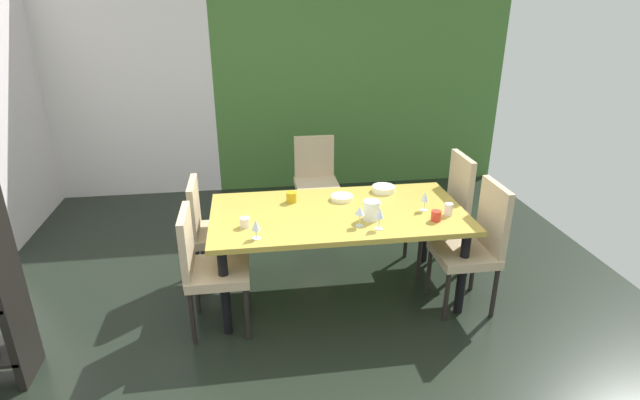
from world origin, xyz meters
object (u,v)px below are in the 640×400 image
object	(u,v)px
wine_glass_rear	(256,226)
wine_glass_north	(360,211)
cup_left	(291,197)
serving_bowl_east	(384,189)
cup_south	(245,222)
chair_left_far	(211,227)
wine_glass_right	(380,213)
chair_right_near	(476,242)
chair_left_near	(206,264)
chair_right_far	(446,208)
wine_glass_west	(425,197)
serving_bowl_near_shelf	(342,198)
chair_head_far	(316,177)
pitcher_near_window	(372,210)
dining_table	(338,220)
cup_corner	(448,209)
cup_center	(436,216)

from	to	relation	value
wine_glass_rear	wine_glass_north	world-z (taller)	wine_glass_north
wine_glass_north	cup_left	xyz separation A→B (m)	(-0.45, 0.52, -0.08)
serving_bowl_east	cup_south	bearing A→B (deg)	-155.70
wine_glass_rear	cup_south	xyz separation A→B (m)	(-0.08, 0.20, -0.06)
chair_left_far	serving_bowl_east	bearing A→B (deg)	91.78
chair_left_far	wine_glass_right	xyz separation A→B (m)	(1.24, -0.66, 0.33)
chair_right_near	cup_left	xyz separation A→B (m)	(-1.36, 0.55, 0.22)
chair_left_near	cup_south	world-z (taller)	chair_left_near
wine_glass_rear	cup_south	world-z (taller)	wine_glass_rear
chair_right_far	wine_glass_west	distance (m)	0.59
serving_bowl_near_shelf	chair_head_far	bearing A→B (deg)	92.93
chair_right_near	chair_left_near	bearing A→B (deg)	90.00
chair_left_far	wine_glass_west	distance (m)	1.75
chair_head_far	cup_south	world-z (taller)	chair_head_far
cup_south	pitcher_near_window	world-z (taller)	pitcher_near_window
chair_left_far	serving_bowl_east	xyz separation A→B (m)	(1.46, 0.05, 0.24)
cup_south	wine_glass_north	bearing A→B (deg)	-7.38
chair_left_near	chair_head_far	xyz separation A→B (m)	(1.02, 1.70, -0.00)
dining_table	chair_left_near	distance (m)	1.06
chair_right_near	cup_left	bearing A→B (deg)	67.88
chair_right_far	wine_glass_north	bearing A→B (deg)	123.05
cup_left	wine_glass_west	bearing A→B (deg)	-17.27
wine_glass_rear	wine_glass_north	distance (m)	0.75
chair_right_near	pitcher_near_window	xyz separation A→B (m)	(-0.80, 0.13, 0.26)
wine_glass_west	serving_bowl_near_shelf	world-z (taller)	wine_glass_west
chair_head_far	chair_left_far	bearing A→B (deg)	46.55
wine_glass_north	wine_glass_right	size ratio (longest dim) A/B	0.94
chair_left_far	wine_glass_right	bearing A→B (deg)	62.00
serving_bowl_near_shelf	cup_left	xyz separation A→B (m)	(-0.41, 0.01, 0.02)
chair_right_far	cup_corner	bearing A→B (deg)	158.43
chair_head_far	wine_glass_west	xyz separation A→B (m)	(0.66, -1.46, 0.32)
wine_glass_west	wine_glass_rear	bearing A→B (deg)	-167.03
wine_glass_rear	cup_center	distance (m)	1.34
wine_glass_north	serving_bowl_east	distance (m)	0.73
wine_glass_rear	chair_right_near	bearing A→B (deg)	2.22
serving_bowl_near_shelf	chair_left_near	bearing A→B (deg)	-153.39
chair_right_far	cup_left	size ratio (longest dim) A/B	12.38
chair_right_near	chair_right_far	xyz separation A→B (m)	(0.00, 0.62, 0.01)
chair_right_near	serving_bowl_near_shelf	bearing A→B (deg)	60.24
serving_bowl_east	chair_left_near	bearing A→B (deg)	-155.49
dining_table	cup_corner	world-z (taller)	cup_corner
wine_glass_west	chair_right_near	bearing A→B (deg)	-34.42
chair_left_far	dining_table	bearing A→B (deg)	72.82
chair_left_far	wine_glass_north	xyz separation A→B (m)	(1.11, -0.59, 0.33)
wine_glass_north	cup_corner	bearing A→B (deg)	7.46
dining_table	wine_glass_right	bearing A→B (deg)	-56.11
wine_glass_north	cup_south	bearing A→B (deg)	172.62
cup_left	wine_glass_right	bearing A→B (deg)	-45.57
chair_left_far	wine_glass_west	size ratio (longest dim) A/B	5.97
wine_glass_west	cup_left	bearing A→B (deg)	162.73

